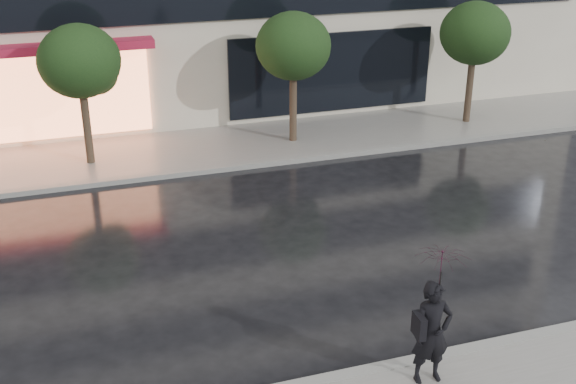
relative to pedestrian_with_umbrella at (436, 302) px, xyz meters
name	(u,v)px	position (x,y,z in m)	size (l,w,h in m)	color
ground	(311,348)	(-1.47, 1.50, -1.56)	(120.00, 120.00, 0.00)	black
sidewalk_far	(195,150)	(-1.47, 11.75, -1.50)	(60.00, 3.50, 0.12)	slate
curb_near	(332,380)	(-1.47, 0.50, -1.49)	(60.00, 0.25, 0.14)	gray
curb_far	(207,170)	(-1.47, 10.00, -1.49)	(60.00, 0.25, 0.14)	gray
tree_mid_west	(82,64)	(-4.41, 11.53, 1.36)	(2.20, 2.20, 3.99)	#33261C
tree_mid_east	(295,48)	(1.59, 11.53, 1.36)	(2.20, 2.20, 3.99)	#33261C
tree_far_east	(476,35)	(7.59, 11.53, 1.36)	(2.20, 2.20, 3.99)	#33261C
pedestrian_with_umbrella	(436,302)	(0.00, 0.00, 0.00)	(0.87, 0.88, 2.34)	black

